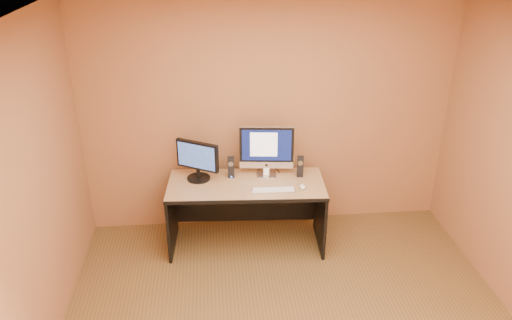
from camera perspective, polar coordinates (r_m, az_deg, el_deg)
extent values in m
plane|color=white|center=(3.13, 6.13, 14.76)|extent=(4.00, 4.00, 0.00)
cube|color=silver|center=(5.01, 2.04, -3.46)|extent=(0.44, 0.13, 0.02)
ellipsoid|color=white|center=(5.07, 5.33, -3.04)|extent=(0.06, 0.11, 0.04)
cylinder|color=black|center=(5.46, 2.30, -0.97)|extent=(0.06, 0.22, 0.01)
cylinder|color=black|center=(5.44, 0.36, -1.05)|extent=(0.08, 0.17, 0.01)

